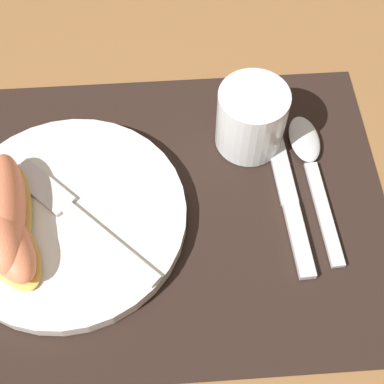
# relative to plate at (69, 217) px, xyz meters

# --- Properties ---
(ground_plane) EXTENTS (3.00, 3.00, 0.00)m
(ground_plane) POSITION_rel_plate_xyz_m (0.10, 0.01, -0.01)
(ground_plane) COLOR olive
(placemat) EXTENTS (0.47, 0.36, 0.00)m
(placemat) POSITION_rel_plate_xyz_m (0.10, 0.01, -0.01)
(placemat) COLOR black
(placemat) RESTS_ON ground_plane
(plate) EXTENTS (0.24, 0.24, 0.02)m
(plate) POSITION_rel_plate_xyz_m (0.00, 0.00, 0.00)
(plate) COLOR white
(plate) RESTS_ON placemat
(juice_glass) EXTENTS (0.08, 0.08, 0.08)m
(juice_glass) POSITION_rel_plate_xyz_m (0.20, 0.09, 0.03)
(juice_glass) COLOR silver
(juice_glass) RESTS_ON placemat
(knife) EXTENTS (0.03, 0.21, 0.01)m
(knife) POSITION_rel_plate_xyz_m (0.23, 0.02, -0.01)
(knife) COLOR silver
(knife) RESTS_ON placemat
(spoon) EXTENTS (0.04, 0.19, 0.01)m
(spoon) POSITION_rel_plate_xyz_m (0.26, 0.06, -0.00)
(spoon) COLOR silver
(spoon) RESTS_ON placemat
(fork) EXTENTS (0.16, 0.15, 0.00)m
(fork) POSITION_rel_plate_xyz_m (0.01, -0.00, 0.01)
(fork) COLOR silver
(fork) RESTS_ON plate
(citrus_wedge_0) EXTENTS (0.06, 0.13, 0.05)m
(citrus_wedge_0) POSITION_rel_plate_xyz_m (-0.06, -0.00, 0.03)
(citrus_wedge_0) COLOR #F7C656
(citrus_wedge_0) RESTS_ON plate
(citrus_wedge_1) EXTENTS (0.08, 0.11, 0.05)m
(citrus_wedge_1) POSITION_rel_plate_xyz_m (-0.06, -0.03, 0.03)
(citrus_wedge_1) COLOR #F7C656
(citrus_wedge_1) RESTS_ON plate
(citrus_wedge_2) EXTENTS (0.10, 0.12, 0.04)m
(citrus_wedge_2) POSITION_rel_plate_xyz_m (-0.06, -0.03, 0.02)
(citrus_wedge_2) COLOR #F7C656
(citrus_wedge_2) RESTS_ON plate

